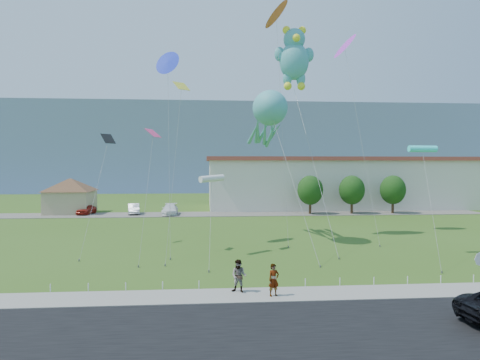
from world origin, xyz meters
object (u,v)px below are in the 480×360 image
(octopus_kite, at_px, (268,117))
(teddy_bear_kite, at_px, (294,57))
(pavilion, at_px, (70,192))
(pedestrian_right, at_px, (239,276))
(parked_car_white, at_px, (170,209))
(parked_car_red, at_px, (86,209))
(parked_car_silver, at_px, (134,209))
(warehouse, at_px, (390,182))
(pedestrian_left, at_px, (274,280))

(octopus_kite, xyz_separation_m, teddy_bear_kite, (2.89, 2.63, 6.08))
(pavilion, relative_size, octopus_kite, 0.59)
(pedestrian_right, height_order, parked_car_white, pedestrian_right)
(parked_car_red, xyz_separation_m, parked_car_silver, (6.49, -0.01, 0.05))
(warehouse, relative_size, parked_car_red, 15.59)
(warehouse, xyz_separation_m, parked_car_white, (-35.58, -9.29, -3.34))
(teddy_bear_kite, bearing_deg, pedestrian_left, -104.67)
(warehouse, bearing_deg, parked_car_red, -170.37)
(parked_car_white, relative_size, teddy_bear_kite, 0.24)
(pedestrian_right, distance_m, octopus_kite, 19.19)
(pedestrian_right, bearing_deg, pavilion, 140.52)
(parked_car_silver, bearing_deg, pedestrian_left, -80.81)
(pedestrian_right, distance_m, parked_car_red, 42.46)
(pavilion, distance_m, pedestrian_left, 47.07)
(warehouse, relative_size, parked_car_silver, 13.96)
(pavilion, height_order, pedestrian_left, pavilion)
(parked_car_red, relative_size, teddy_bear_kite, 0.19)
(pavilion, xyz_separation_m, octopus_kite, (25.02, -24.58, 8.27))
(pavilion, height_order, teddy_bear_kite, teddy_bear_kite)
(teddy_bear_kite, bearing_deg, octopus_kite, -137.72)
(pavilion, relative_size, teddy_bear_kite, 0.45)
(parked_car_red, height_order, octopus_kite, octopus_kite)
(octopus_kite, bearing_deg, parked_car_white, 116.45)
(pedestrian_right, bearing_deg, parked_car_white, 123.13)
(parked_car_red, bearing_deg, parked_car_silver, 10.12)
(pedestrian_right, relative_size, teddy_bear_kite, 0.09)
(octopus_kite, bearing_deg, warehouse, 50.76)
(warehouse, distance_m, pedestrian_right, 54.64)
(pedestrian_right, height_order, octopus_kite, octopus_kite)
(pedestrian_left, bearing_deg, teddy_bear_kite, 54.13)
(pedestrian_right, xyz_separation_m, parked_car_red, (-18.38, 38.28, -0.25))
(pavilion, distance_m, teddy_bear_kite, 38.30)
(parked_car_red, xyz_separation_m, teddy_bear_kite, (25.14, -19.94, 16.64))
(teddy_bear_kite, bearing_deg, parked_car_red, 141.58)
(pedestrian_right, height_order, parked_car_red, pedestrian_right)
(teddy_bear_kite, bearing_deg, warehouse, 51.68)
(teddy_bear_kite, bearing_deg, parked_car_silver, 133.09)
(parked_car_silver, height_order, teddy_bear_kite, teddy_bear_kite)
(parked_car_silver, xyz_separation_m, parked_car_white, (5.16, -1.27, -0.00))
(parked_car_silver, bearing_deg, pedestrian_right, -82.82)
(parked_car_silver, bearing_deg, pavilion, 157.61)
(warehouse, relative_size, pedestrian_right, 34.80)
(parked_car_red, distance_m, parked_car_white, 11.72)
(pedestrian_left, bearing_deg, octopus_kite, 61.49)
(pavilion, bearing_deg, parked_car_white, -12.85)
(parked_car_red, bearing_deg, pedestrian_left, -52.55)
(parked_car_white, bearing_deg, warehouse, 13.97)
(pedestrian_left, height_order, octopus_kite, octopus_kite)
(pedestrian_left, relative_size, octopus_kite, 0.11)
(pavilion, relative_size, parked_car_white, 1.85)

